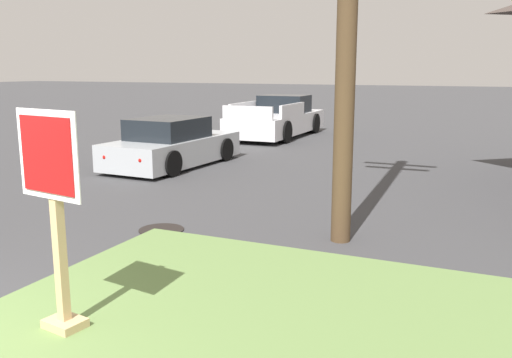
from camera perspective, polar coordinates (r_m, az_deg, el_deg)
grass_corner_patch at (r=5.06m, az=-3.01°, el=-17.42°), size 5.38×5.63×0.08m
stop_sign at (r=5.32m, az=-19.92°, el=-4.35°), size 0.79×0.33×2.05m
manhole_cover at (r=8.76m, az=-9.73°, el=-5.18°), size 0.70×0.70×0.02m
parked_sedan_silver at (r=14.33m, az=-8.65°, el=3.47°), size 1.95×4.10×1.25m
pickup_truck_white at (r=20.45m, az=2.27°, el=6.13°), size 2.14×5.36×1.48m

